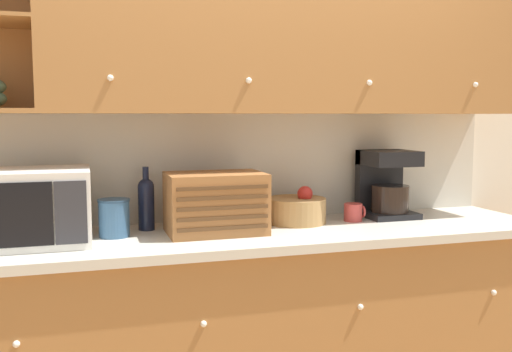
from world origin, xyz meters
TOP-DOWN VIEW (x-y plane):
  - wall_back at (0.00, 0.03)m, footprint 5.16×0.06m
  - counter_unit at (0.00, -0.32)m, footprint 2.78×0.66m
  - backsplash_panel at (0.00, -0.01)m, footprint 2.76×0.01m
  - upper_cabinets at (0.17, -0.19)m, footprint 2.76×0.40m
  - microwave at (-1.03, -0.31)m, footprint 0.54×0.40m
  - storage_canister at (-0.66, -0.27)m, footprint 0.14×0.14m
  - wine_bottle at (-0.51, -0.16)m, footprint 0.07×0.07m
  - bread_box at (-0.22, -0.32)m, footprint 0.43×0.30m
  - fruit_basket at (0.22, -0.20)m, footprint 0.29×0.29m
  - mug at (0.51, -0.24)m, footprint 0.10×0.09m
  - coffee_maker at (0.73, -0.16)m, footprint 0.26×0.26m

SIDE VIEW (x-z plane):
  - counter_unit at x=0.00m, z-range 0.00..0.96m
  - mug at x=0.51m, z-range 0.96..1.05m
  - fruit_basket at x=0.22m, z-range 0.93..1.11m
  - storage_canister at x=-0.66m, z-range 0.96..1.12m
  - wine_bottle at x=-0.51m, z-range 0.94..1.24m
  - bread_box at x=-0.22m, z-range 0.96..1.23m
  - microwave at x=-1.03m, z-range 0.96..1.26m
  - coffee_maker at x=0.73m, z-range 0.96..1.30m
  - backsplash_panel at x=0.00m, z-range 0.96..1.49m
  - wall_back at x=0.00m, z-range 0.00..2.60m
  - upper_cabinets at x=0.17m, z-range 1.49..2.28m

